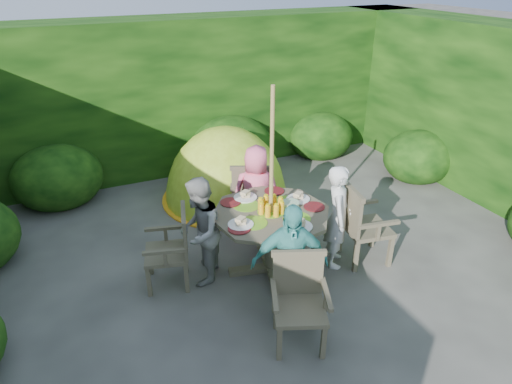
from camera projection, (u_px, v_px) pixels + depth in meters
name	position (u px, v px, depth m)	size (l,w,h in m)	color
ground	(293.00, 290.00, 5.08)	(60.00, 60.00, 0.00)	#403E39
hedge_enclosure	(245.00, 146.00, 5.60)	(9.00, 9.00, 2.50)	black
patio_table	(271.00, 221.00, 5.12)	(1.62, 1.62, 0.94)	#47402E
parasol_pole	(271.00, 187.00, 4.92)	(0.04, 0.04, 2.20)	olive
garden_chair_right	(361.00, 223.00, 5.38)	(0.60, 0.65, 0.96)	#47402E
garden_chair_left	(173.00, 247.00, 5.00)	(0.58, 0.62, 0.87)	#47402E
garden_chair_back	(251.00, 193.00, 6.16)	(0.68, 0.65, 0.90)	#47402E
garden_chair_front	(299.00, 299.00, 4.24)	(0.65, 0.62, 0.87)	#47402E
child_right	(338.00, 217.00, 5.27)	(0.46, 0.30, 1.26)	silver
child_left	(200.00, 232.00, 4.99)	(0.61, 0.48, 1.26)	gray
child_back	(256.00, 193.00, 5.83)	(0.61, 0.40, 1.26)	#FF698C
child_front	(290.00, 264.00, 4.42)	(0.76, 0.32, 1.30)	#48A9A1
dome_tent	(227.00, 198.00, 7.07)	(1.97, 1.97, 2.25)	#99B122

